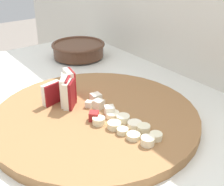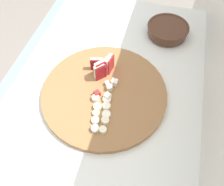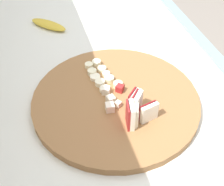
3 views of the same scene
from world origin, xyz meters
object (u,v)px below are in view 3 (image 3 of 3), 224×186
object	(u,v)px
cutting_board	(116,101)
apple_dice_pile	(112,98)
banana_peel	(48,25)
banana_slice_rows	(101,76)
apple_wedge_fan	(136,110)

from	to	relation	value
cutting_board	apple_dice_pile	bearing A→B (deg)	117.48
cutting_board	banana_peel	distance (m)	0.46
cutting_board	banana_slice_rows	world-z (taller)	banana_slice_rows
apple_dice_pile	banana_peel	distance (m)	0.46
apple_wedge_fan	banana_slice_rows	xyz separation A→B (m)	(0.17, 0.04, -0.02)
cutting_board	apple_wedge_fan	xyz separation A→B (m)	(-0.08, -0.02, 0.04)
cutting_board	banana_peel	world-z (taller)	same
apple_wedge_fan	banana_slice_rows	size ratio (longest dim) A/B	0.60
apple_wedge_fan	cutting_board	bearing A→B (deg)	16.62
cutting_board	banana_slice_rows	xyz separation A→B (m)	(0.09, 0.02, 0.02)
cutting_board	banana_peel	size ratio (longest dim) A/B	3.01
banana_peel	apple_wedge_fan	bearing A→B (deg)	-164.53
cutting_board	apple_wedge_fan	bearing A→B (deg)	-163.38
apple_dice_pile	banana_slice_rows	distance (m)	0.10
apple_wedge_fan	banana_peel	size ratio (longest dim) A/B	0.58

